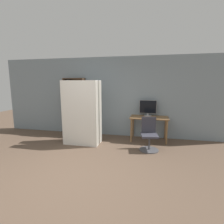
{
  "coord_description": "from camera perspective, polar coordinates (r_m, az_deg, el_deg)",
  "views": [
    {
      "loc": [
        1.43,
        -2.94,
        1.83
      ],
      "look_at": [
        0.4,
        1.62,
        1.05
      ],
      "focal_mm": 28.0,
      "sensor_mm": 36.0,
      "label": 1
    }
  ],
  "objects": [
    {
      "name": "ground_plane",
      "position": [
        3.75,
        -12.24,
        -19.96
      ],
      "size": [
        16.0,
        16.0,
        0.0
      ],
      "primitive_type": "plane",
      "color": "brown"
    },
    {
      "name": "wall_back",
      "position": [
        6.1,
        -0.89,
        4.95
      ],
      "size": [
        8.0,
        0.06,
        2.7
      ],
      "color": "gray",
      "rests_on": "ground"
    },
    {
      "name": "desk",
      "position": [
        5.67,
        12.0,
        -2.65
      ],
      "size": [
        1.18,
        0.66,
        0.77
      ],
      "color": "brown",
      "rests_on": "ground"
    },
    {
      "name": "monitor",
      "position": [
        5.8,
        11.65,
        1.37
      ],
      "size": [
        0.55,
        0.24,
        0.52
      ],
      "color": "#B7B7BC",
      "rests_on": "desk"
    },
    {
      "name": "office_chair",
      "position": [
        4.95,
        12.01,
        -8.07
      ],
      "size": [
        0.52,
        0.52,
        0.9
      ],
      "color": "#4C4C51",
      "rests_on": "ground"
    },
    {
      "name": "bookshelf",
      "position": [
        6.45,
        -12.66,
        1.72
      ],
      "size": [
        0.76,
        0.28,
        2.0
      ],
      "color": "brown",
      "rests_on": "ground"
    },
    {
      "name": "mattress_near",
      "position": [
        5.16,
        -10.4,
        -0.48
      ],
      "size": [
        1.05,
        0.24,
        1.91
      ],
      "color": "silver",
      "rests_on": "ground"
    },
    {
      "name": "mattress_far",
      "position": [
        5.47,
        -8.99,
        0.12
      ],
      "size": [
        1.05,
        0.23,
        1.9
      ],
      "color": "silver",
      "rests_on": "ground"
    }
  ]
}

